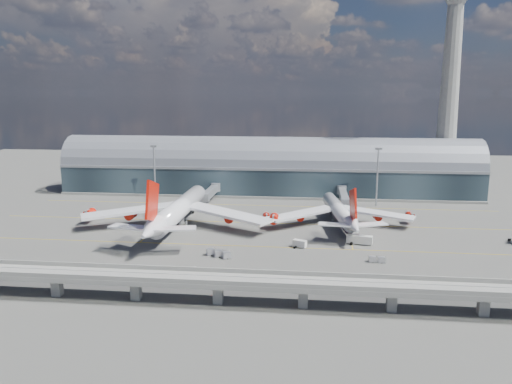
# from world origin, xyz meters

# --- Properties ---
(ground) EXTENTS (500.00, 500.00, 0.00)m
(ground) POSITION_xyz_m (0.00, 0.00, 0.00)
(ground) COLOR #474744
(ground) RESTS_ON ground
(taxi_lines) EXTENTS (200.00, 80.12, 0.01)m
(taxi_lines) POSITION_xyz_m (0.00, 22.11, 0.01)
(taxi_lines) COLOR gold
(taxi_lines) RESTS_ON ground
(terminal) EXTENTS (200.00, 30.00, 28.00)m
(terminal) POSITION_xyz_m (0.00, 77.99, 11.34)
(terminal) COLOR #1D2931
(terminal) RESTS_ON ground
(control_tower) EXTENTS (19.00, 19.00, 103.00)m
(control_tower) POSITION_xyz_m (85.00, 83.00, 51.64)
(control_tower) COLOR gray
(control_tower) RESTS_ON ground
(guideway) EXTENTS (220.00, 8.50, 7.20)m
(guideway) POSITION_xyz_m (-0.00, -55.00, 5.29)
(guideway) COLOR gray
(guideway) RESTS_ON ground
(floodlight_mast_left) EXTENTS (3.00, 0.70, 25.70)m
(floodlight_mast_left) POSITION_xyz_m (-50.00, 55.00, 13.63)
(floodlight_mast_left) COLOR gray
(floodlight_mast_left) RESTS_ON ground
(floodlight_mast_right) EXTENTS (3.00, 0.70, 25.70)m
(floodlight_mast_right) POSITION_xyz_m (50.00, 55.00, 13.63)
(floodlight_mast_right) COLOR gray
(floodlight_mast_right) RESTS_ON ground
(airliner_left) EXTENTS (73.62, 77.28, 23.62)m
(airliner_left) POSITION_xyz_m (-26.95, 9.42, 6.75)
(airliner_left) COLOR white
(airliner_left) RESTS_ON ground
(airliner_right) EXTENTS (57.57, 60.21, 19.11)m
(airliner_right) POSITION_xyz_m (32.11, 19.83, 4.96)
(airliner_right) COLOR white
(airliner_right) RESTS_ON ground
(jet_bridge_left) EXTENTS (4.40, 28.00, 7.25)m
(jet_bridge_left) POSITION_xyz_m (-23.44, 53.12, 5.18)
(jet_bridge_left) COLOR gray
(jet_bridge_left) RESTS_ON ground
(jet_bridge_right) EXTENTS (4.40, 32.00, 7.25)m
(jet_bridge_right) POSITION_xyz_m (35.39, 51.18, 5.18)
(jet_bridge_right) COLOR gray
(jet_bridge_right) RESTS_ON ground
(service_truck_0) EXTENTS (5.21, 6.72, 2.71)m
(service_truck_0) POSITION_xyz_m (-28.34, 15.91, 1.40)
(service_truck_0) COLOR silver
(service_truck_0) RESTS_ON ground
(service_truck_1) EXTENTS (4.71, 3.49, 2.48)m
(service_truck_1) POSITION_xyz_m (18.08, -9.57, 1.25)
(service_truck_1) COLOR silver
(service_truck_1) RESTS_ON ground
(service_truck_2) EXTENTS (8.59, 4.16, 3.00)m
(service_truck_2) POSITION_xyz_m (37.51, -3.79, 1.56)
(service_truck_2) COLOR silver
(service_truck_2) RESTS_ON ground
(service_truck_4) EXTENTS (3.46, 5.36, 2.87)m
(service_truck_4) POSITION_xyz_m (29.13, 42.11, 1.45)
(service_truck_4) COLOR silver
(service_truck_4) RESTS_ON ground
(service_truck_5) EXTENTS (5.64, 7.18, 3.28)m
(service_truck_5) POSITION_xyz_m (-41.33, 24.30, 1.68)
(service_truck_5) COLOR silver
(service_truck_5) RESTS_ON ground
(cargo_train_0) EXTENTS (8.86, 3.39, 1.46)m
(cargo_train_0) POSITION_xyz_m (-7.34, -36.64, 0.76)
(cargo_train_0) COLOR gray
(cargo_train_0) RESTS_ON ground
(cargo_train_1) EXTENTS (8.71, 5.33, 1.95)m
(cargo_train_1) POSITION_xyz_m (-6.17, -21.54, 1.02)
(cargo_train_1) COLOR gray
(cargo_train_1) RESTS_ON ground
(cargo_train_2) EXTENTS (5.01, 2.01, 1.66)m
(cargo_train_2) POSITION_xyz_m (40.92, -21.58, 0.87)
(cargo_train_2) COLOR gray
(cargo_train_2) RESTS_ON ground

